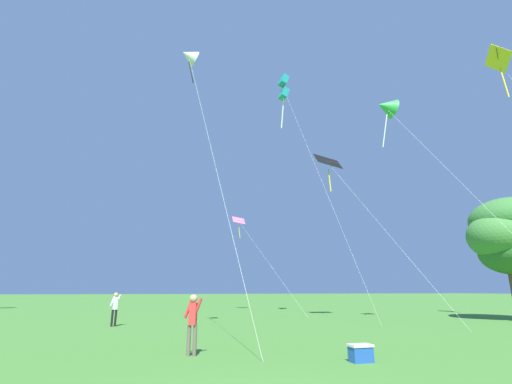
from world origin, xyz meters
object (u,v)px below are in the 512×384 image
Objects in this scene: kite_yellow_diamond at (502,69)px; picnic_cooler at (361,353)px; kite_teal_box at (284,89)px; kite_white_distant at (189,56)px; kite_pink_low at (241,225)px; kite_green_small at (386,107)px; tree_right_cluster at (508,235)px; person_near_tree at (115,306)px; kite_black_large at (330,167)px; person_foreground_watcher at (193,318)px.

kite_yellow_diamond is 24.14m from picnic_cooler.
kite_white_distant is at bearing -134.45° from kite_teal_box.
kite_pink_low is 26.21m from picnic_cooler.
kite_green_small is 11.31m from tree_right_cluster.
kite_pink_low is 24.13m from kite_yellow_diamond.
tree_right_cluster is (23.57, -3.31, 4.25)m from person_near_tree.
kite_black_large reaches higher than person_foreground_watcher.
kite_white_distant is at bearing -176.07° from tree_right_cluster.
kite_teal_box is 24.02m from picnic_cooler.
kite_white_distant is 22.36m from tree_right_cluster.
person_foreground_watcher is at bearing -133.67° from kite_black_large.
person_near_tree is at bearing -127.16° from kite_pink_low.
person_foreground_watcher is (-20.70, -4.98, -15.31)m from kite_yellow_diamond.
picnic_cooler is (4.16, -2.10, -0.79)m from person_foreground_watcher.
kite_pink_low is 21.44m from tree_right_cluster.
kite_yellow_diamond reaches higher than tree_right_cluster.
picnic_cooler is (-16.54, -7.08, -16.11)m from kite_yellow_diamond.
picnic_cooler is at bearing -151.91° from tree_right_cluster.
kite_pink_low reaches higher than tree_right_cluster.
kite_white_distant is at bearing -151.74° from kite_black_large.
kite_pink_low reaches higher than person_near_tree.
kite_black_large is 13.27m from kite_yellow_diamond.
kite_pink_low is 0.85× the size of kite_white_distant.
kite_yellow_diamond is 10.70× the size of person_foreground_watcher.
person_foreground_watcher reaches higher than picnic_cooler.
person_near_tree is 10.41m from person_foreground_watcher.
picnic_cooler is (-3.96, -15.81, -17.64)m from kite_teal_box.
kite_black_large reaches higher than picnic_cooler.
kite_black_large is 17.80m from person_foreground_watcher.
person_foreground_watcher is (-12.46, -6.68, -12.13)m from kite_green_small.
kite_yellow_diamond is 10.68× the size of person_near_tree.
kite_black_large is at bearing 28.26° from kite_white_distant.
kite_teal_box is 31.79× the size of picnic_cooler.
person_foreground_watcher is at bearing -151.79° from kite_green_small.
kite_yellow_diamond is at bearing -34.78° from kite_teal_box.
kite_green_small reaches higher than tree_right_cluster.
picnic_cooler is (7.17, -12.07, -0.79)m from person_near_tree.
person_foreground_watcher is at bearing -73.24° from person_near_tree.
kite_teal_box reaches higher than kite_yellow_diamond.
kite_green_small is 8.23× the size of person_near_tree.
kite_pink_low is at bearing 107.49° from kite_black_large.
person_near_tree is at bearing -175.81° from kite_black_large.
kite_pink_low is 19.71× the size of picnic_cooler.
kite_yellow_diamond is 28.66m from person_near_tree.
kite_white_distant reaches higher than kite_black_large.
picnic_cooler is (-8.29, -8.78, -12.92)m from kite_green_small.
kite_black_large is 6.80× the size of person_foreground_watcher.
kite_black_large is at bearing 149.74° from kite_yellow_diamond.
kite_black_large is 1.50× the size of tree_right_cluster.
person_foreground_watcher is (-10.46, -10.96, -9.35)m from kite_black_large.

